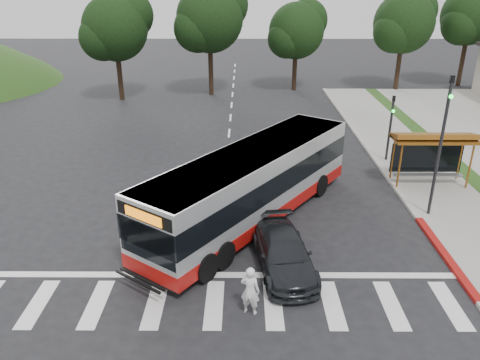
{
  "coord_description": "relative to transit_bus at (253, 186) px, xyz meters",
  "views": [
    {
      "loc": [
        0.94,
        -17.86,
        10.19
      ],
      "look_at": [
        0.84,
        1.92,
        1.6
      ],
      "focal_mm": 35.0,
      "sensor_mm": 36.0,
      "label": 1
    }
  ],
  "objects": [
    {
      "name": "dark_sedan",
      "position": [
        1.09,
        -3.96,
        -0.97
      ],
      "size": [
        2.54,
        4.93,
        1.37
      ],
      "primitive_type": "imported",
      "rotation": [
        0.0,
        0.0,
        0.14
      ],
      "color": "#222427",
      "rests_on": "ground"
    },
    {
      "name": "tree_north_c",
      "position": [
        -11.33,
        22.96,
        4.63
      ],
      "size": [
        6.16,
        5.74,
        9.3
      ],
      "color": "black",
      "rests_on": "ground"
    },
    {
      "name": "crosswalk_ladder",
      "position": [
        -1.41,
        -6.11,
        -1.65
      ],
      "size": [
        18.0,
        2.6,
        0.01
      ],
      "primitive_type": "cube",
      "color": "silver",
      "rests_on": "ground"
    },
    {
      "name": "traffic_signal_ne_short",
      "position": [
        8.19,
        7.38,
        0.82
      ],
      "size": [
        0.18,
        0.37,
        4.0
      ],
      "color": "black",
      "rests_on": "ground"
    },
    {
      "name": "bus_shelter",
      "position": [
        9.39,
        4.0,
        0.69
      ],
      "size": [
        4.2,
        1.6,
        2.86
      ],
      "color": "brown",
      "rests_on": "sidewalk_east"
    },
    {
      "name": "traffic_signal_ne_tall",
      "position": [
        8.19,
        0.39,
        2.22
      ],
      "size": [
        0.18,
        0.37,
        6.5
      ],
      "color": "black",
      "rests_on": "ground"
    },
    {
      "name": "pedestrian",
      "position": [
        -0.2,
        -6.52,
        -0.78
      ],
      "size": [
        0.74,
        0.6,
        1.76
      ],
      "primitive_type": "imported",
      "rotation": [
        0.0,
        0.0,
        2.82
      ],
      "color": "white",
      "rests_on": "ground"
    },
    {
      "name": "curb_east_red",
      "position": [
        7.59,
        -3.11,
        -1.58
      ],
      "size": [
        0.32,
        6.0,
        0.15
      ],
      "primitive_type": "cube",
      "color": "maroon",
      "rests_on": "ground"
    },
    {
      "name": "tree_north_b",
      "position": [
        4.66,
        26.95,
        4.0
      ],
      "size": [
        5.72,
        5.33,
        8.43
      ],
      "color": "black",
      "rests_on": "ground"
    },
    {
      "name": "tree_ne_b",
      "position": [
        21.67,
        28.96,
        5.26
      ],
      "size": [
        6.16,
        5.74,
        10.02
      ],
      "color": "black",
      "rests_on": "ground"
    },
    {
      "name": "ground",
      "position": [
        -1.41,
        -1.11,
        -1.66
      ],
      "size": [
        140.0,
        140.0,
        0.0
      ],
      "primitive_type": "plane",
      "color": "black",
      "rests_on": "ground"
    },
    {
      "name": "curb_east",
      "position": [
        7.59,
        6.89,
        -1.58
      ],
      "size": [
        0.3,
        40.0,
        0.15
      ],
      "primitive_type": "cube",
      "color": "#9E9991",
      "rests_on": "ground"
    },
    {
      "name": "transit_bus",
      "position": [
        0.0,
        0.0,
        0.0
      ],
      "size": [
        9.74,
        12.04,
        3.31
      ],
      "primitive_type": null,
      "rotation": [
        0.0,
        0.0,
        -0.62
      ],
      "color": "#ABADAF",
      "rests_on": "ground"
    },
    {
      "name": "sidewalk_east",
      "position": [
        9.59,
        6.89,
        -1.6
      ],
      "size": [
        4.0,
        40.0,
        0.12
      ],
      "primitive_type": "cube",
      "color": "gray",
      "rests_on": "ground"
    },
    {
      "name": "tree_north_a",
      "position": [
        -3.33,
        24.96,
        5.27
      ],
      "size": [
        6.6,
        6.15,
        10.17
      ],
      "color": "black",
      "rests_on": "ground"
    },
    {
      "name": "tree_ne_a",
      "position": [
        14.67,
        26.96,
        4.73
      ],
      "size": [
        6.16,
        5.74,
        9.3
      ],
      "color": "black",
      "rests_on": "parking_lot"
    }
  ]
}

